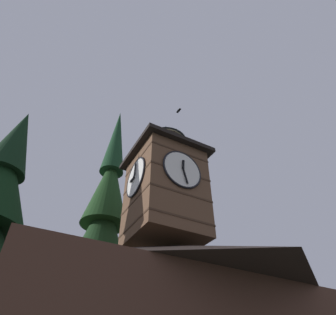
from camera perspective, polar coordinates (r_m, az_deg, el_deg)
clock_tower at (r=15.90m, az=-0.53°, el=-5.29°), size 4.16×4.16×7.89m
pine_tree_behind at (r=19.15m, az=-13.61°, el=-18.64°), size 5.66×5.66×21.24m
flying_bird_high at (r=22.31m, az=2.12°, el=9.22°), size 0.24×0.49×0.13m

